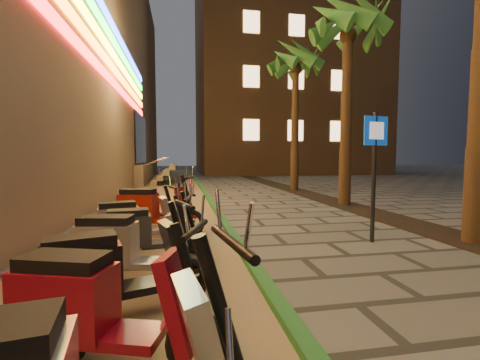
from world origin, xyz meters
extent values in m
plane|color=#474442|center=(0.00, 0.00, 0.00)|extent=(120.00, 120.00, 0.00)
cube|color=#8C7251|center=(-2.60, 10.00, 0.01)|extent=(3.40, 60.00, 0.01)
cube|color=#225C28|center=(-0.90, 10.00, 0.05)|extent=(0.18, 60.00, 0.10)
cube|color=black|center=(3.60, 5.00, 0.01)|extent=(1.20, 40.00, 0.02)
cube|color=black|center=(-4.45, 18.00, 2.80)|extent=(0.08, 5.00, 3.00)
cube|color=gray|center=(-6.50, 18.00, 0.60)|extent=(5.00, 6.00, 1.20)
cube|color=#FF1414|center=(-4.45, 6.00, 4.50)|extent=(0.06, 26.00, 0.28)
cube|color=orange|center=(-4.45, 6.00, 5.05)|extent=(0.06, 26.00, 0.28)
cube|color=yellow|center=(-4.45, 6.00, 5.60)|extent=(0.06, 26.00, 0.28)
cube|color=gray|center=(-3.50, 18.00, 0.15)|extent=(0.35, 5.00, 0.30)
cube|color=gray|center=(-3.15, 18.00, 0.45)|extent=(0.35, 5.00, 0.30)
cube|color=gray|center=(-2.80, 18.00, 0.75)|extent=(0.35, 5.00, 0.30)
cube|color=gray|center=(-2.45, 18.00, 1.05)|extent=(0.35, 5.00, 0.30)
cylinder|color=silver|center=(-3.90, 16.00, 1.25)|extent=(2.09, 0.06, 0.81)
cylinder|color=silver|center=(-3.90, 20.00, 1.25)|extent=(2.09, 0.06, 0.81)
cube|color=brown|center=(9.00, 32.00, 12.50)|extent=(18.00, 16.00, 25.00)
cube|color=#FFCB8C|center=(4.00, 23.97, 4.00)|extent=(1.40, 0.06, 1.80)
cube|color=#FFCB8C|center=(8.00, 23.97, 4.00)|extent=(1.40, 0.06, 1.80)
cube|color=#FFCB8C|center=(12.00, 23.97, 4.00)|extent=(1.40, 0.06, 1.80)
cube|color=#FFCB8C|center=(4.00, 23.97, 8.50)|extent=(1.40, 0.06, 1.80)
cube|color=#FFCB8C|center=(8.00, 23.97, 8.50)|extent=(1.40, 0.06, 1.80)
cube|color=#FFCB8C|center=(12.00, 23.97, 8.50)|extent=(1.40, 0.06, 1.80)
cube|color=#FFCB8C|center=(4.00, 23.97, 13.00)|extent=(1.40, 0.06, 1.80)
cube|color=#FFCB8C|center=(8.00, 23.97, 13.00)|extent=(1.40, 0.06, 1.80)
cube|color=#FFCB8C|center=(12.00, 23.97, 13.00)|extent=(1.40, 0.06, 1.80)
cylinder|color=#472D19|center=(3.60, 7.00, 2.85)|extent=(0.40, 0.40, 5.70)
sphere|color=#472D19|center=(3.60, 7.00, 5.70)|extent=(0.56, 0.56, 0.56)
cone|color=#2B561B|center=(4.49, 7.00, 6.15)|extent=(0.60, 1.93, 1.52)
cone|color=#2B561B|center=(4.28, 7.57, 6.15)|extent=(1.70, 1.86, 1.52)
cone|color=#2B561B|center=(3.75, 7.87, 6.15)|extent=(2.00, 0.93, 1.52)
cone|color=#2B561B|center=(3.16, 7.77, 6.15)|extent=(1.97, 1.48, 1.52)
cone|color=#2B561B|center=(2.77, 7.30, 6.15)|extent=(1.22, 2.02, 1.52)
cone|color=#2B561B|center=(2.77, 6.70, 6.15)|extent=(1.22, 2.02, 1.52)
cone|color=#2B561B|center=(3.16, 6.23, 6.15)|extent=(1.97, 1.48, 1.52)
cone|color=#2B561B|center=(3.75, 6.13, 6.15)|extent=(2.00, 0.93, 1.52)
cone|color=#2B561B|center=(4.28, 6.43, 6.15)|extent=(1.70, 1.86, 1.52)
cylinder|color=#472D19|center=(3.60, 12.00, 2.98)|extent=(0.40, 0.40, 5.95)
sphere|color=#472D19|center=(3.60, 12.00, 5.95)|extent=(0.56, 0.56, 0.56)
cone|color=#2B561B|center=(4.49, 12.00, 6.40)|extent=(0.60, 1.93, 1.52)
cone|color=#2B561B|center=(4.28, 12.57, 6.40)|extent=(1.70, 1.86, 1.52)
cone|color=#2B561B|center=(3.75, 12.87, 6.40)|extent=(2.00, 0.93, 1.52)
cone|color=#2B561B|center=(3.16, 12.77, 6.40)|extent=(1.97, 1.48, 1.52)
cone|color=#2B561B|center=(2.77, 12.30, 6.40)|extent=(1.22, 2.02, 1.52)
cone|color=#2B561B|center=(2.77, 11.70, 6.40)|extent=(1.22, 2.02, 1.52)
cone|color=#2B561B|center=(3.16, 11.23, 6.40)|extent=(1.97, 1.48, 1.52)
cone|color=#2B561B|center=(3.75, 11.13, 6.40)|extent=(2.00, 0.93, 1.52)
cone|color=#2B561B|center=(4.28, 11.43, 6.40)|extent=(1.70, 1.86, 1.52)
cylinder|color=black|center=(1.70, 2.39, 1.25)|extent=(0.08, 0.08, 2.49)
cube|color=#0D43B4|center=(1.71, 2.37, 2.14)|extent=(0.54, 0.13, 0.55)
cube|color=white|center=(1.71, 2.35, 2.14)|extent=(0.32, 0.08, 0.32)
cube|color=#AEADB5|center=(-1.80, -1.63, 0.65)|extent=(0.36, 0.48, 0.77)
cylinder|color=black|center=(-1.73, -1.62, 0.87)|extent=(0.31, 0.12, 0.81)
cylinder|color=black|center=(-1.67, -1.61, 1.22)|extent=(0.15, 0.63, 0.05)
torus|color=black|center=(-2.88, -0.56, 0.26)|extent=(0.53, 0.26, 0.52)
cylinder|color=silver|center=(-2.88, -0.56, 0.26)|extent=(0.16, 0.14, 0.14)
torus|color=black|center=(-1.81, -0.91, 0.26)|extent=(0.53, 0.26, 0.52)
cylinder|color=silver|center=(-1.81, -0.91, 0.26)|extent=(0.16, 0.14, 0.14)
cube|color=maroon|center=(-2.35, -0.73, 0.30)|extent=(0.63, 0.49, 0.08)
cube|color=maroon|center=(-2.80, -0.59, 0.55)|extent=(0.79, 0.58, 0.50)
cube|color=black|center=(-2.80, -0.59, 0.85)|extent=(0.69, 0.50, 0.12)
cube|color=maroon|center=(-1.94, -0.86, 0.60)|extent=(0.38, 0.47, 0.71)
cylinder|color=black|center=(-1.87, -0.88, 0.80)|extent=(0.28, 0.15, 0.74)
cylinder|color=black|center=(-1.83, -0.90, 1.13)|extent=(0.22, 0.57, 0.04)
cube|color=maroon|center=(-1.81, -0.91, 0.38)|extent=(0.25, 0.20, 0.06)
torus|color=black|center=(-2.95, 0.01, 0.26)|extent=(0.53, 0.26, 0.52)
cylinder|color=silver|center=(-2.95, 0.01, 0.26)|extent=(0.17, 0.14, 0.14)
torus|color=black|center=(-1.87, 0.36, 0.26)|extent=(0.53, 0.26, 0.52)
cylinder|color=silver|center=(-1.87, 0.36, 0.26)|extent=(0.17, 0.14, 0.14)
cube|color=black|center=(-2.42, 0.18, 0.30)|extent=(0.63, 0.50, 0.08)
cube|color=black|center=(-2.87, 0.04, 0.55)|extent=(0.79, 0.58, 0.50)
cube|color=black|center=(-2.87, 0.04, 0.85)|extent=(0.69, 0.50, 0.12)
cube|color=black|center=(-2.01, 0.32, 0.60)|extent=(0.38, 0.47, 0.71)
cylinder|color=black|center=(-1.94, 0.34, 0.81)|extent=(0.28, 0.15, 0.75)
cylinder|color=black|center=(-1.89, 0.36, 1.13)|extent=(0.22, 0.57, 0.04)
cube|color=black|center=(-1.87, 0.36, 0.38)|extent=(0.25, 0.20, 0.06)
torus|color=black|center=(-2.94, 1.05, 0.26)|extent=(0.53, 0.19, 0.52)
cylinder|color=silver|center=(-2.94, 1.05, 0.26)|extent=(0.16, 0.12, 0.14)
torus|color=black|center=(-1.82, 0.86, 0.26)|extent=(0.53, 0.19, 0.52)
cylinder|color=silver|center=(-1.82, 0.86, 0.26)|extent=(0.16, 0.12, 0.14)
cube|color=silver|center=(-2.39, 0.96, 0.30)|extent=(0.60, 0.43, 0.08)
cube|color=silver|center=(-2.86, 1.04, 0.55)|extent=(0.76, 0.50, 0.50)
cube|color=black|center=(-2.86, 1.04, 0.85)|extent=(0.67, 0.42, 0.12)
cube|color=silver|center=(-1.96, 0.89, 0.60)|extent=(0.33, 0.44, 0.71)
cylinder|color=black|center=(-1.89, 0.87, 0.81)|extent=(0.28, 0.12, 0.75)
cylinder|color=black|center=(-1.84, 0.87, 1.13)|extent=(0.14, 0.58, 0.04)
cube|color=silver|center=(-1.82, 0.86, 0.38)|extent=(0.24, 0.18, 0.06)
torus|color=black|center=(-2.80, 1.86, 0.25)|extent=(0.50, 0.16, 0.49)
cylinder|color=silver|center=(-2.80, 1.86, 0.25)|extent=(0.14, 0.11, 0.13)
torus|color=black|center=(-1.75, 2.01, 0.25)|extent=(0.50, 0.16, 0.49)
cylinder|color=silver|center=(-1.75, 2.01, 0.25)|extent=(0.14, 0.11, 0.13)
cube|color=#242628|center=(-2.28, 1.93, 0.28)|extent=(0.56, 0.39, 0.08)
cube|color=#242628|center=(-2.73, 1.87, 0.52)|extent=(0.71, 0.45, 0.47)
cube|color=black|center=(-2.73, 1.87, 0.80)|extent=(0.63, 0.38, 0.11)
cube|color=#242628|center=(-1.88, 1.99, 0.57)|extent=(0.30, 0.41, 0.67)
cylinder|color=black|center=(-1.81, 2.00, 0.76)|extent=(0.27, 0.10, 0.70)
cylinder|color=black|center=(-1.77, 2.00, 1.06)|extent=(0.12, 0.55, 0.04)
cube|color=#242628|center=(-1.75, 2.01, 0.36)|extent=(0.23, 0.16, 0.06)
torus|color=black|center=(-3.10, 2.67, 0.25)|extent=(0.51, 0.23, 0.50)
cylinder|color=silver|center=(-3.10, 2.67, 0.25)|extent=(0.16, 0.13, 0.13)
torus|color=black|center=(-2.07, 2.95, 0.25)|extent=(0.51, 0.23, 0.50)
cylinder|color=silver|center=(-2.07, 2.95, 0.25)|extent=(0.16, 0.13, 0.13)
cube|color=#A1A1A9|center=(-2.60, 2.81, 0.29)|extent=(0.60, 0.46, 0.08)
cube|color=#A1A1A9|center=(-3.03, 2.69, 0.53)|extent=(0.75, 0.53, 0.48)
cube|color=black|center=(-3.03, 2.69, 0.81)|extent=(0.66, 0.46, 0.12)
cube|color=#A1A1A9|center=(-2.20, 2.92, 0.58)|extent=(0.35, 0.44, 0.68)
cylinder|color=black|center=(-2.13, 2.93, 0.77)|extent=(0.27, 0.13, 0.71)
cylinder|color=black|center=(-2.09, 2.95, 1.08)|extent=(0.19, 0.55, 0.04)
cube|color=#A1A1A9|center=(-2.07, 2.95, 0.37)|extent=(0.24, 0.19, 0.06)
torus|color=black|center=(-2.91, 3.83, 0.28)|extent=(0.57, 0.26, 0.57)
cylinder|color=silver|center=(-2.91, 3.83, 0.28)|extent=(0.18, 0.15, 0.15)
torus|color=black|center=(-1.73, 3.49, 0.28)|extent=(0.57, 0.26, 0.57)
cylinder|color=silver|center=(-1.73, 3.49, 0.28)|extent=(0.18, 0.15, 0.15)
cube|color=maroon|center=(-2.33, 3.66, 0.33)|extent=(0.68, 0.52, 0.09)
cube|color=maroon|center=(-2.82, 3.80, 0.60)|extent=(0.85, 0.61, 0.54)
cube|color=black|center=(-2.82, 3.80, 0.92)|extent=(0.75, 0.52, 0.13)
cube|color=maroon|center=(-1.88, 3.53, 0.65)|extent=(0.40, 0.50, 0.77)
cylinder|color=black|center=(-1.81, 3.51, 0.87)|extent=(0.31, 0.16, 0.81)
cylinder|color=black|center=(-1.76, 3.49, 1.22)|extent=(0.22, 0.62, 0.05)
cube|color=maroon|center=(-1.73, 3.49, 0.41)|extent=(0.27, 0.21, 0.07)
torus|color=black|center=(-2.85, 4.64, 0.23)|extent=(0.46, 0.10, 0.46)
cylinder|color=silver|center=(-2.85, 4.64, 0.23)|extent=(0.13, 0.09, 0.12)
torus|color=black|center=(-1.85, 4.61, 0.23)|extent=(0.46, 0.10, 0.46)
cylinder|color=silver|center=(-1.85, 4.61, 0.23)|extent=(0.13, 0.09, 0.12)
cube|color=black|center=(-2.36, 4.63, 0.27)|extent=(0.50, 0.31, 0.07)
cube|color=black|center=(-2.78, 4.64, 0.49)|extent=(0.63, 0.35, 0.44)
cube|color=black|center=(-2.78, 4.64, 0.75)|extent=(0.56, 0.30, 0.11)
cube|color=black|center=(-1.98, 4.62, 0.53)|extent=(0.25, 0.36, 0.62)
cylinder|color=black|center=(-1.92, 4.62, 0.71)|extent=(0.24, 0.07, 0.66)
cylinder|color=black|center=(-1.87, 4.61, 0.99)|extent=(0.05, 0.52, 0.04)
cube|color=black|center=(-1.85, 4.61, 0.34)|extent=(0.20, 0.13, 0.05)
camera|label=1|loc=(-1.91, -3.17, 1.64)|focal=24.00mm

